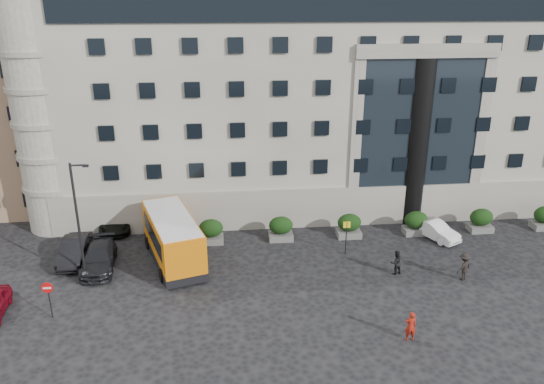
{
  "coord_description": "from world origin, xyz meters",
  "views": [
    {
      "loc": [
        -2.93,
        -27.92,
        17.66
      ],
      "look_at": [
        0.25,
        4.85,
        5.0
      ],
      "focal_mm": 35.0,
      "sensor_mm": 36.0,
      "label": 1
    }
  ],
  "objects_px": {
    "hedge_a": "(211,231)",
    "no_entry_sign": "(48,293)",
    "street_lamp": "(79,219)",
    "parked_car_c": "(99,258)",
    "hedge_b": "(281,228)",
    "hedge_e": "(481,220)",
    "hedge_c": "(349,225)",
    "parked_car_d": "(116,220)",
    "bus_stop_sign": "(346,232)",
    "red_truck": "(75,198)",
    "white_taxi": "(435,230)",
    "pedestrian_a": "(411,326)",
    "pedestrian_c": "(464,267)",
    "parked_car_b": "(75,250)",
    "minibus": "(173,237)",
    "pedestrian_b": "(396,262)",
    "hedge_d": "(416,223)"
  },
  "relations": [
    {
      "from": "no_entry_sign",
      "to": "white_taxi",
      "type": "height_order",
      "value": "no_entry_sign"
    },
    {
      "from": "white_taxi",
      "to": "parked_car_c",
      "type": "bearing_deg",
      "value": 157.89
    },
    {
      "from": "bus_stop_sign",
      "to": "red_truck",
      "type": "bearing_deg",
      "value": 156.9
    },
    {
      "from": "pedestrian_a",
      "to": "pedestrian_c",
      "type": "distance_m",
      "value": 8.08
    },
    {
      "from": "minibus",
      "to": "hedge_b",
      "type": "bearing_deg",
      "value": 1.33
    },
    {
      "from": "hedge_a",
      "to": "pedestrian_c",
      "type": "xyz_separation_m",
      "value": [
        16.28,
        -6.96,
        0.01
      ]
    },
    {
      "from": "hedge_b",
      "to": "pedestrian_b",
      "type": "height_order",
      "value": "hedge_b"
    },
    {
      "from": "parked_car_d",
      "to": "pedestrian_b",
      "type": "distance_m",
      "value": 21.68
    },
    {
      "from": "white_taxi",
      "to": "parked_car_b",
      "type": "bearing_deg",
      "value": 154.86
    },
    {
      "from": "parked_car_c",
      "to": "pedestrian_a",
      "type": "xyz_separation_m",
      "value": [
        18.21,
        -9.71,
        0.13
      ]
    },
    {
      "from": "no_entry_sign",
      "to": "minibus",
      "type": "distance_m",
      "value": 9.01
    },
    {
      "from": "hedge_c",
      "to": "parked_car_d",
      "type": "relative_size",
      "value": 0.37
    },
    {
      "from": "street_lamp",
      "to": "parked_car_c",
      "type": "height_order",
      "value": "street_lamp"
    },
    {
      "from": "hedge_b",
      "to": "hedge_e",
      "type": "height_order",
      "value": "same"
    },
    {
      "from": "minibus",
      "to": "pedestrian_b",
      "type": "xyz_separation_m",
      "value": [
        14.7,
        -3.27,
        -0.97
      ]
    },
    {
      "from": "pedestrian_c",
      "to": "hedge_b",
      "type": "bearing_deg",
      "value": -63.39
    },
    {
      "from": "hedge_b",
      "to": "parked_car_d",
      "type": "height_order",
      "value": "hedge_b"
    },
    {
      "from": "pedestrian_b",
      "to": "minibus",
      "type": "bearing_deg",
      "value": -29.47
    },
    {
      "from": "hedge_a",
      "to": "pedestrian_c",
      "type": "bearing_deg",
      "value": -23.13
    },
    {
      "from": "hedge_a",
      "to": "parked_car_c",
      "type": "distance_m",
      "value": 8.11
    },
    {
      "from": "hedge_e",
      "to": "street_lamp",
      "type": "xyz_separation_m",
      "value": [
        -28.74,
        -4.8,
        3.44
      ]
    },
    {
      "from": "hedge_a",
      "to": "no_entry_sign",
      "type": "bearing_deg",
      "value": -135.52
    },
    {
      "from": "no_entry_sign",
      "to": "parked_car_c",
      "type": "height_order",
      "value": "no_entry_sign"
    },
    {
      "from": "minibus",
      "to": "pedestrian_a",
      "type": "relative_size",
      "value": 4.78
    },
    {
      "from": "pedestrian_a",
      "to": "pedestrian_c",
      "type": "relative_size",
      "value": 0.93
    },
    {
      "from": "hedge_c",
      "to": "parked_car_d",
      "type": "distance_m",
      "value": 18.2
    },
    {
      "from": "street_lamp",
      "to": "pedestrian_b",
      "type": "distance_m",
      "value": 20.44
    },
    {
      "from": "red_truck",
      "to": "hedge_d",
      "type": "bearing_deg",
      "value": -18.07
    },
    {
      "from": "white_taxi",
      "to": "pedestrian_c",
      "type": "height_order",
      "value": "pedestrian_c"
    },
    {
      "from": "minibus",
      "to": "parked_car_d",
      "type": "bearing_deg",
      "value": 113.33
    },
    {
      "from": "hedge_e",
      "to": "pedestrian_b",
      "type": "relative_size",
      "value": 1.1
    },
    {
      "from": "hedge_e",
      "to": "pedestrian_b",
      "type": "height_order",
      "value": "hedge_e"
    },
    {
      "from": "hedge_a",
      "to": "hedge_e",
      "type": "xyz_separation_m",
      "value": [
        20.8,
        0.0,
        0.0
      ]
    },
    {
      "from": "no_entry_sign",
      "to": "pedestrian_c",
      "type": "relative_size",
      "value": 1.24
    },
    {
      "from": "parked_car_d",
      "to": "white_taxi",
      "type": "distance_m",
      "value": 24.65
    },
    {
      "from": "hedge_a",
      "to": "hedge_b",
      "type": "relative_size",
      "value": 1.0
    },
    {
      "from": "hedge_a",
      "to": "parked_car_b",
      "type": "xyz_separation_m",
      "value": [
        -9.37,
        -1.87,
        -0.15
      ]
    },
    {
      "from": "street_lamp",
      "to": "hedge_d",
      "type": "bearing_deg",
      "value": 11.53
    },
    {
      "from": "parked_car_b",
      "to": "white_taxi",
      "type": "distance_m",
      "value": 26.2
    },
    {
      "from": "parked_car_b",
      "to": "bus_stop_sign",
      "type": "bearing_deg",
      "value": -4.61
    },
    {
      "from": "hedge_b",
      "to": "pedestrian_a",
      "type": "distance_m",
      "value": 13.93
    },
    {
      "from": "hedge_a",
      "to": "pedestrian_c",
      "type": "height_order",
      "value": "pedestrian_c"
    },
    {
      "from": "minibus",
      "to": "pedestrian_c",
      "type": "relative_size",
      "value": 4.44
    },
    {
      "from": "hedge_a",
      "to": "parked_car_d",
      "type": "distance_m",
      "value": 8.2
    },
    {
      "from": "hedge_a",
      "to": "hedge_b",
      "type": "distance_m",
      "value": 5.2
    },
    {
      "from": "red_truck",
      "to": "parked_car_d",
      "type": "relative_size",
      "value": 1.19
    },
    {
      "from": "parked_car_c",
      "to": "pedestrian_b",
      "type": "xyz_separation_m",
      "value": [
        19.66,
        -2.74,
        0.1
      ]
    },
    {
      "from": "bus_stop_sign",
      "to": "parked_car_b",
      "type": "bearing_deg",
      "value": 177.17
    },
    {
      "from": "hedge_d",
      "to": "red_truck",
      "type": "bearing_deg",
      "value": 167.35
    },
    {
      "from": "parked_car_d",
      "to": "pedestrian_c",
      "type": "height_order",
      "value": "pedestrian_c"
    }
  ]
}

